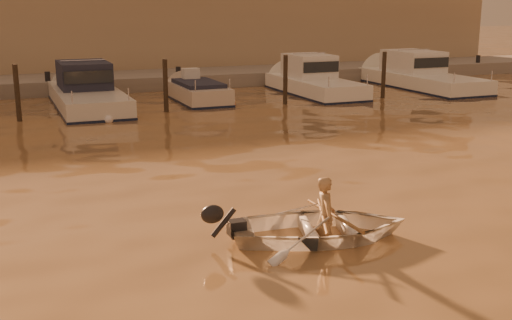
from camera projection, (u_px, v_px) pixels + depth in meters
name	position (u px, v px, depth m)	size (l,w,h in m)	color
ground_plane	(358.00, 223.00, 12.20)	(160.00, 160.00, 0.00)	brown
dinghy	(320.00, 227.00, 11.34)	(2.26, 3.17, 0.66)	silver
person	(326.00, 216.00, 11.31)	(0.52, 0.34, 1.43)	#A37C51
outboard_motor	(236.00, 228.00, 11.12)	(0.90, 0.40, 0.70)	black
oar_port	(334.00, 215.00, 11.33)	(0.06, 0.06, 2.10)	brown
oar_starboard	(323.00, 216.00, 11.30)	(0.06, 0.06, 2.10)	brown
moored_boat_2	(87.00, 92.00, 25.40)	(2.41, 8.04, 1.75)	silver
moored_boat_3	(197.00, 96.00, 27.16)	(1.78, 5.25, 0.95)	beige
moored_boat_4	(315.00, 80.00, 29.11)	(2.28, 7.01, 1.75)	white
moored_boat_5	(422.00, 75.00, 31.24)	(2.54, 8.43, 1.75)	white
piling_1	(17.00, 96.00, 22.38)	(0.18, 0.18, 2.20)	#2D2319
piling_2	(166.00, 88.00, 24.32)	(0.18, 0.18, 2.20)	#2D2319
piling_3	(285.00, 82.00, 26.15)	(0.18, 0.18, 2.20)	#2D2319
piling_4	(384.00, 77.00, 27.87)	(0.18, 0.18, 2.20)	#2D2319
fender_c	(109.00, 119.00, 22.35)	(0.30, 0.30, 0.30)	silver
fender_d	(232.00, 104.00, 25.66)	(0.30, 0.30, 0.30)	#E8521B
fender_e	(337.00, 101.00, 26.46)	(0.30, 0.30, 0.30)	silver
quay	(131.00, 84.00, 31.50)	(52.00, 4.00, 1.00)	gray
waterfront_building	(109.00, 33.00, 35.91)	(46.00, 7.00, 4.80)	#9E8466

